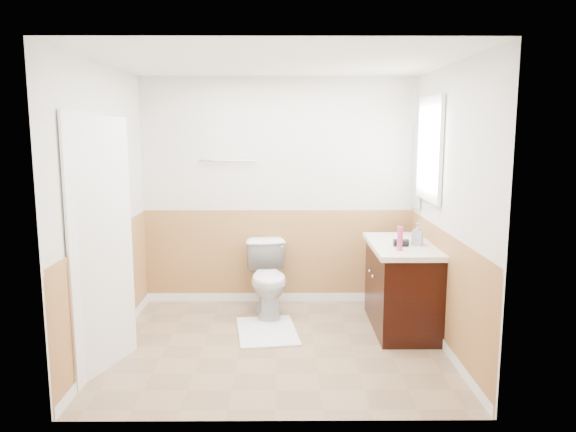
{
  "coord_description": "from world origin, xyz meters",
  "views": [
    {
      "loc": [
        0.07,
        -4.74,
        1.95
      ],
      "look_at": [
        0.1,
        0.25,
        1.15
      ],
      "focal_mm": 34.26,
      "sensor_mm": 36.0,
      "label": 1
    }
  ],
  "objects_px": {
    "bath_mat": "(267,331)",
    "lotion_bottle": "(400,239)",
    "vanity_cabinet": "(402,288)",
    "toilet": "(268,279)",
    "soap_dispenser": "(418,234)"
  },
  "relations": [
    {
      "from": "bath_mat",
      "to": "lotion_bottle",
      "type": "distance_m",
      "value": 1.55
    },
    {
      "from": "bath_mat",
      "to": "vanity_cabinet",
      "type": "height_order",
      "value": "vanity_cabinet"
    },
    {
      "from": "toilet",
      "to": "lotion_bottle",
      "type": "relative_size",
      "value": 3.46
    },
    {
      "from": "vanity_cabinet",
      "to": "soap_dispenser",
      "type": "relative_size",
      "value": 5.22
    },
    {
      "from": "bath_mat",
      "to": "lotion_bottle",
      "type": "height_order",
      "value": "lotion_bottle"
    },
    {
      "from": "vanity_cabinet",
      "to": "lotion_bottle",
      "type": "relative_size",
      "value": 5.0
    },
    {
      "from": "bath_mat",
      "to": "soap_dispenser",
      "type": "distance_m",
      "value": 1.72
    },
    {
      "from": "toilet",
      "to": "soap_dispenser",
      "type": "distance_m",
      "value": 1.62
    },
    {
      "from": "lotion_bottle",
      "to": "soap_dispenser",
      "type": "bearing_deg",
      "value": 48.05
    },
    {
      "from": "toilet",
      "to": "soap_dispenser",
      "type": "xyz_separation_m",
      "value": [
        1.44,
        -0.48,
        0.58
      ]
    },
    {
      "from": "bath_mat",
      "to": "soap_dispenser",
      "type": "bearing_deg",
      "value": 1.99
    },
    {
      "from": "toilet",
      "to": "lotion_bottle",
      "type": "height_order",
      "value": "lotion_bottle"
    },
    {
      "from": "bath_mat",
      "to": "soap_dispenser",
      "type": "height_order",
      "value": "soap_dispenser"
    },
    {
      "from": "bath_mat",
      "to": "soap_dispenser",
      "type": "xyz_separation_m",
      "value": [
        1.44,
        0.05,
        0.95
      ]
    },
    {
      "from": "toilet",
      "to": "soap_dispenser",
      "type": "bearing_deg",
      "value": -26.14
    }
  ]
}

